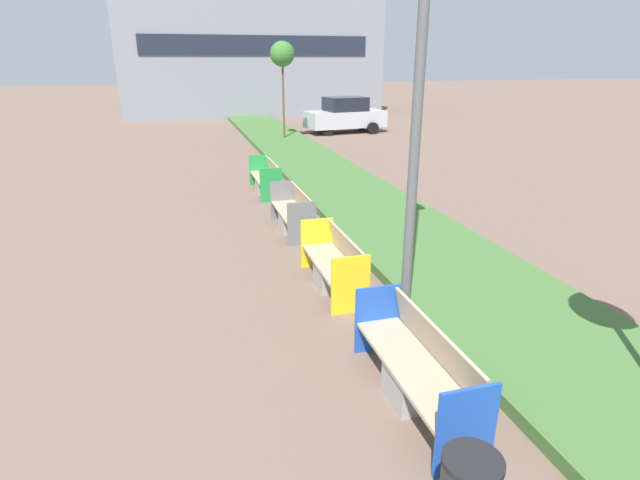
# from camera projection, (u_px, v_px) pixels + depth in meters

# --- Properties ---
(planter_grass_strip) EXTENTS (2.80, 120.00, 0.18)m
(planter_grass_strip) POSITION_uv_depth(u_px,v_px,m) (402.00, 231.00, 11.17)
(planter_grass_strip) COLOR #426B33
(planter_grass_strip) RESTS_ON ground
(building_backdrop) EXTENTS (17.53, 5.93, 8.35)m
(building_backdrop) POSITION_uv_depth(u_px,v_px,m) (251.00, 53.00, 34.85)
(building_backdrop) COLOR gray
(building_backdrop) RESTS_ON ground
(bench_blue_frame) EXTENTS (0.65, 2.25, 0.94)m
(bench_blue_frame) POSITION_uv_depth(u_px,v_px,m) (416.00, 372.00, 5.67)
(bench_blue_frame) COLOR #9E9B96
(bench_blue_frame) RESTS_ON ground
(bench_yellow_frame) EXTENTS (0.65, 1.98, 0.94)m
(bench_yellow_frame) POSITION_uv_depth(u_px,v_px,m) (334.00, 267.00, 8.54)
(bench_yellow_frame) COLOR #9E9B96
(bench_yellow_frame) RESTS_ON ground
(bench_grey_frame) EXTENTS (0.65, 2.02, 0.94)m
(bench_grey_frame) POSITION_uv_depth(u_px,v_px,m) (293.00, 215.00, 11.40)
(bench_grey_frame) COLOR #9E9B96
(bench_grey_frame) RESTS_ON ground
(bench_green_frame) EXTENTS (0.65, 2.11, 0.94)m
(bench_green_frame) POSITION_uv_depth(u_px,v_px,m) (266.00, 181.00, 14.65)
(bench_green_frame) COLOR #9E9B96
(bench_green_frame) RESTS_ON ground
(sapling_tree_far) EXTENTS (1.13, 1.13, 4.53)m
(sapling_tree_far) POSITION_uv_depth(u_px,v_px,m) (282.00, 55.00, 22.81)
(sapling_tree_far) COLOR brown
(sapling_tree_far) RESTS_ON ground
(parked_car_distant) EXTENTS (4.39, 2.28, 1.86)m
(parked_car_distant) POSITION_uv_depth(u_px,v_px,m) (345.00, 115.00, 26.65)
(parked_car_distant) COLOR #B7BABF
(parked_car_distant) RESTS_ON ground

